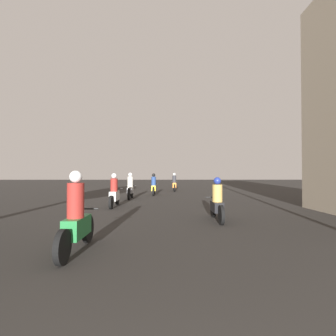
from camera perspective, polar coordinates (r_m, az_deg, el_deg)
motorcycle_green at (r=5.50m, az=-19.28°, el=-10.64°), size 0.60×2.04×1.60m
motorcycle_black at (r=8.71m, az=10.62°, el=-7.52°), size 0.60×1.95×1.42m
motorcycle_white at (r=12.22m, az=-11.61°, el=-5.46°), size 0.60×2.06×1.54m
motorcycle_silver at (r=15.85m, az=-8.19°, el=-4.41°), size 0.60×2.01×1.57m
motorcycle_yellow at (r=18.42m, az=-3.14°, el=-4.01°), size 0.60×1.86×1.52m
motorcycle_orange at (r=22.41m, az=1.38°, el=-3.45°), size 0.60×2.03×1.55m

